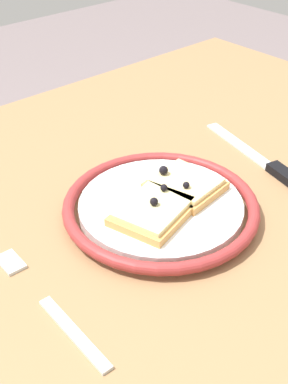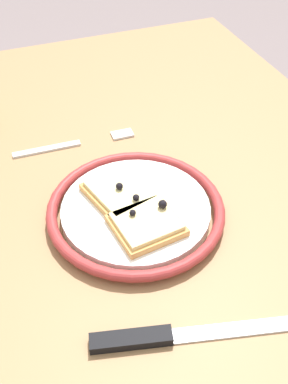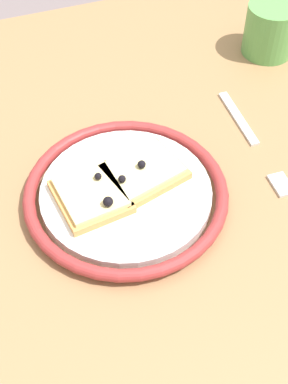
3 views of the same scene
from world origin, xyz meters
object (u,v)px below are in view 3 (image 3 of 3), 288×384
dining_table (130,231)px  pizza_slice_near (91,195)px  pizza_slice_far (143,172)px  fork (253,141)px  plate (126,194)px  cup (270,30)px

dining_table → pizza_slice_near: 0.12m
dining_table → pizza_slice_far: size_ratio=10.36×
pizza_slice_near → fork: bearing=-171.1°
plate → fork: plate is taller
pizza_slice_far → dining_table: bearing=-3.2°
pizza_slice_far → fork: 0.17m
dining_table → cup: (-0.30, -0.20, 0.13)m
pizza_slice_far → plate: bearing=27.3°
dining_table → pizza_slice_far: bearing=176.8°
pizza_slice_near → fork: size_ratio=0.46×
plate → pizza_slice_near: (0.04, 0.00, 0.01)m
pizza_slice_far → cup: bearing=-144.4°
dining_table → plate: size_ratio=4.67×
plate → pizza_slice_near: 0.04m
pizza_slice_far → fork: bearing=-172.1°
dining_table → fork: 0.20m
plate → cup: (-0.30, -0.21, 0.03)m
plate → dining_table: bearing=-119.8°
plate → pizza_slice_far: pizza_slice_far is taller
fork → pizza_slice_far: bearing=7.9°
pizza_slice_near → plate: bearing=-179.9°
dining_table → plate: 0.10m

